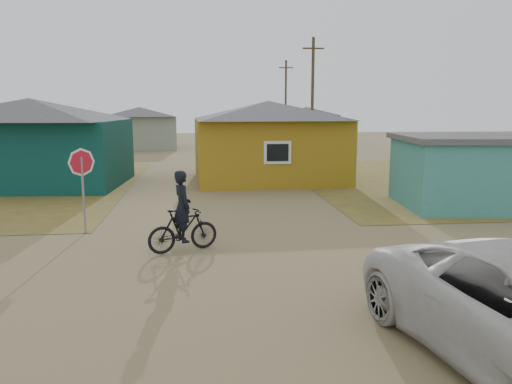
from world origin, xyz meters
TOP-DOWN VIEW (x-y plane):
  - ground at (0.00, 0.00)m, footprint 120.00×120.00m
  - grass_ne at (14.00, 13.00)m, footprint 20.00×18.00m
  - house_teal at (-8.50, 13.50)m, footprint 8.93×7.08m
  - house_yellow at (2.50, 14.00)m, footprint 7.72×6.76m
  - shed_turquoise at (9.50, 6.50)m, footprint 6.71×4.93m
  - house_pale_west at (-6.00, 34.00)m, footprint 7.04×6.15m
  - house_beige_east at (10.00, 40.00)m, footprint 6.95×6.05m
  - house_pale_north at (-14.00, 46.00)m, footprint 6.28×5.81m
  - utility_pole_near at (6.50, 22.00)m, footprint 1.40×0.20m
  - utility_pole_far at (7.50, 38.00)m, footprint 1.40×0.20m
  - stop_sign at (-4.18, 4.07)m, footprint 0.78×0.28m
  - cyclist at (-1.31, 1.93)m, footprint 1.89×1.14m

SIDE VIEW (x-z plane):
  - ground at x=0.00m, z-range 0.00..0.00m
  - grass_ne at x=14.00m, z-range 0.00..0.01m
  - cyclist at x=-1.31m, z-range -0.28..1.78m
  - shed_turquoise at x=9.50m, z-range 0.01..2.61m
  - house_pale_north at x=-14.00m, z-range 0.05..3.45m
  - stop_sign at x=-4.18m, z-range 0.58..3.05m
  - house_pale_west at x=-6.00m, z-range 0.06..3.66m
  - house_beige_east at x=10.00m, z-range 0.06..3.66m
  - house_yellow at x=2.50m, z-range 0.05..3.95m
  - house_teal at x=-8.50m, z-range 0.05..4.05m
  - utility_pole_near at x=6.50m, z-range 0.14..8.14m
  - utility_pole_far at x=7.50m, z-range 0.14..8.14m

